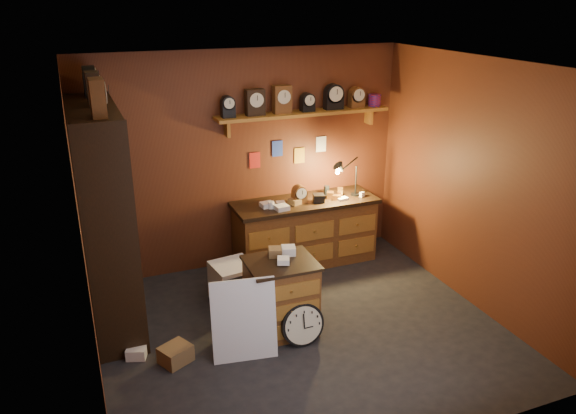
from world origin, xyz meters
The scene contains 11 objects.
floor centered at (0.00, 0.00, 0.00)m, with size 4.00×4.00×0.00m, color black.
room_shell centered at (0.04, 0.11, 1.72)m, with size 4.02×3.62×2.71m.
shelving_unit centered at (-1.79, 0.98, 1.25)m, with size 0.47×1.60×2.58m.
workbench centered at (0.66, 1.47, 0.47)m, with size 1.83×0.66×1.36m.
low_cabinet centered at (-0.20, 0.09, 0.43)m, with size 0.70×0.59×0.88m.
big_round_clock centered at (-0.09, -0.21, 0.22)m, with size 0.44×0.15×0.45m.
white_panel centered at (-0.69, -0.19, 0.00)m, with size 0.62×0.03×0.82m, color silver.
mini_fridge centered at (-0.49, 0.85, 0.23)m, with size 0.50×0.52×0.46m.
floor_box_a centered at (-1.32, -0.04, 0.08)m, with size 0.27×0.23×0.17m, color brown.
floor_box_b centered at (-1.65, 0.20, 0.05)m, with size 0.18×0.22×0.11m, color white.
floor_box_c centered at (-0.10, -0.06, 0.09)m, with size 0.24×0.20×0.18m, color brown.
Camera 1 is at (-1.99, -4.58, 3.28)m, focal length 35.00 mm.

